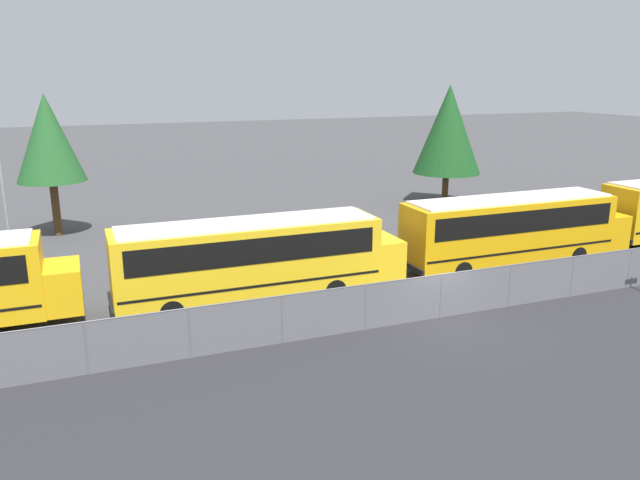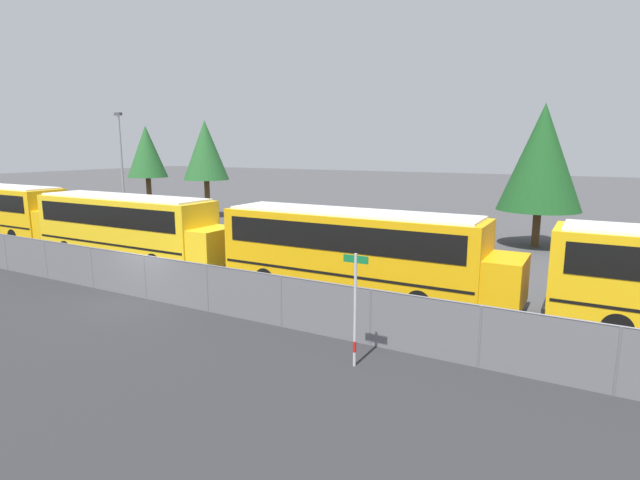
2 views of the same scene
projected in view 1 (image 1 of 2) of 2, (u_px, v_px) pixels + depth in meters
The scene contains 8 objects.
ground_plane at pixel (439, 318), 23.57m from camera, with size 200.00×200.00×0.00m, color #424244.
road_strip at pixel (550, 390), 18.18m from camera, with size 96.52×12.00×0.01m.
fence at pixel (441, 295), 23.34m from camera, with size 62.59×0.07×1.74m.
school_bus_1 at pixel (255, 255), 24.79m from camera, with size 11.89×2.52×3.34m.
school_bus_2 at pixel (514, 226), 29.48m from camera, with size 11.89×2.52×3.34m.
light_pole at pixel (1, 177), 27.62m from camera, with size 0.60×0.24×8.17m.
tree_0 at pixel (48, 138), 34.16m from camera, with size 3.70×3.70×7.92m.
tree_1 at pixel (448, 129), 42.94m from camera, with size 4.65×4.65×8.21m.
Camera 1 is at (-12.28, -18.81, 8.96)m, focal length 35.00 mm.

